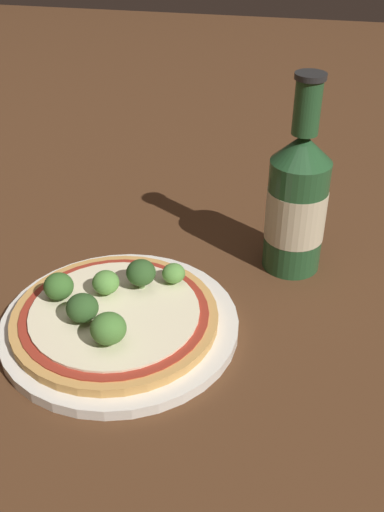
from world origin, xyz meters
TOP-DOWN VIEW (x-y plane):
  - ground_plane at (0.00, 0.00)m, footprint 3.00×3.00m
  - plate at (-0.01, -0.01)m, footprint 0.25×0.25m
  - pizza at (-0.02, -0.01)m, footprint 0.22×0.22m
  - broccoli_floret_0 at (-0.01, -0.06)m, footprint 0.03×0.03m
  - broccoli_floret_1 at (0.03, 0.05)m, footprint 0.03×0.03m
  - broccoli_floret_2 at (-0.04, -0.03)m, footprint 0.03×0.03m
  - broccoli_floret_3 at (-0.03, 0.02)m, footprint 0.03×0.03m
  - broccoli_floret_4 at (-0.08, -0.00)m, footprint 0.03×0.03m
  - broccoli_floret_5 at (-0.00, 0.04)m, footprint 0.03×0.03m
  - beer_bottle at (0.15, 0.15)m, footprint 0.07×0.07m

SIDE VIEW (x-z plane):
  - ground_plane at x=0.00m, z-range 0.00..0.00m
  - plate at x=-0.01m, z-range 0.00..0.01m
  - pizza at x=-0.02m, z-range 0.01..0.03m
  - broccoli_floret_1 at x=0.03m, z-range 0.03..0.05m
  - broccoli_floret_3 at x=-0.03m, z-range 0.03..0.05m
  - broccoli_floret_4 at x=-0.08m, z-range 0.03..0.06m
  - broccoli_floret_2 at x=-0.04m, z-range 0.03..0.06m
  - broccoli_floret_0 at x=-0.01m, z-range 0.03..0.06m
  - broccoli_floret_5 at x=0.00m, z-range 0.03..0.06m
  - beer_bottle at x=0.15m, z-range -0.03..0.20m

